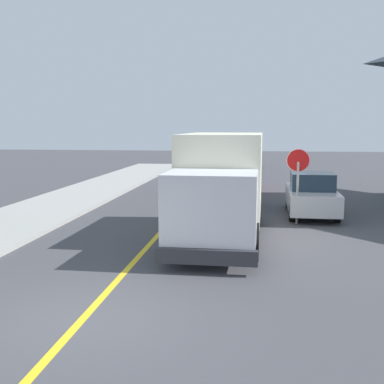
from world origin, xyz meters
name	(u,v)px	position (x,y,z in m)	size (l,w,h in m)	color
ground_plane	(83,319)	(0.00, 0.00, 0.00)	(120.00, 120.00, 0.00)	#424247
centre_line_yellow	(174,217)	(0.00, 10.00, 0.00)	(0.16, 56.00, 0.01)	gold
box_truck	(221,181)	(2.00, 6.78, 1.77)	(2.54, 7.22, 3.20)	#F2EDCC
parked_car_near	(228,187)	(1.86, 13.32, 0.79)	(1.91, 4.44, 1.67)	#4C564C
parked_car_mid	(237,174)	(2.01, 18.99, 0.79)	(1.88, 4.43, 1.67)	maroon
parked_car_far	(240,165)	(1.95, 25.79, 0.79)	(1.89, 4.44, 1.67)	#2D4793
parked_car_furthest	(243,158)	(1.98, 33.07, 0.79)	(1.99, 4.47, 1.67)	black
parked_van_across	(311,195)	(5.20, 11.06, 0.79)	(1.89, 4.43, 1.67)	#B7B7BC
stop_sign	(298,172)	(4.51, 9.25, 1.86)	(0.80, 0.10, 2.65)	gray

